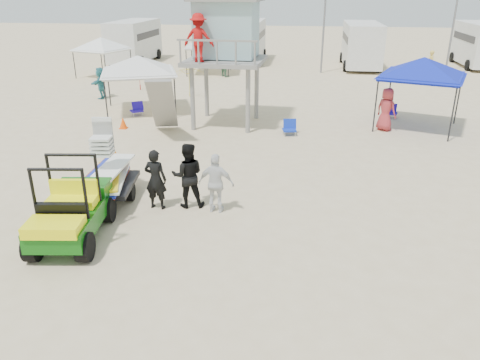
# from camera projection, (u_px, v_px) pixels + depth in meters

# --- Properties ---
(ground) EXTENTS (140.00, 140.00, 0.00)m
(ground) POSITION_uv_depth(u_px,v_px,m) (195.00, 293.00, 9.52)
(ground) COLOR beige
(ground) RESTS_ON ground
(utility_cart) EXTENTS (1.67, 2.83, 2.03)m
(utility_cart) POSITION_uv_depth(u_px,v_px,m) (68.00, 205.00, 11.19)
(utility_cart) COLOR #0E570D
(utility_cart) RESTS_ON ground
(surf_trailer) EXTENTS (1.61, 2.61, 2.15)m
(surf_trailer) POSITION_uv_depth(u_px,v_px,m) (108.00, 172.00, 13.35)
(surf_trailer) COLOR black
(surf_trailer) RESTS_ON ground
(man_left) EXTENTS (0.67, 0.47, 1.73)m
(man_left) POSITION_uv_depth(u_px,v_px,m) (156.00, 179.00, 12.88)
(man_left) COLOR black
(man_left) RESTS_ON ground
(man_mid) EXTENTS (1.04, 0.89, 1.86)m
(man_mid) POSITION_uv_depth(u_px,v_px,m) (188.00, 175.00, 12.98)
(man_mid) COLOR black
(man_mid) RESTS_ON ground
(man_right) EXTENTS (1.01, 0.48, 1.68)m
(man_right) POSITION_uv_depth(u_px,v_px,m) (216.00, 184.00, 12.67)
(man_right) COLOR silver
(man_right) RESTS_ON ground
(lifeguard_tower) EXTENTS (3.40, 3.40, 5.22)m
(lifeguard_tower) POSITION_uv_depth(u_px,v_px,m) (223.00, 34.00, 19.92)
(lifeguard_tower) COLOR gray
(lifeguard_tower) RESTS_ON ground
(canopy_blue) EXTENTS (4.03, 4.03, 3.45)m
(canopy_blue) POSITION_uv_depth(u_px,v_px,m) (424.00, 61.00, 19.60)
(canopy_blue) COLOR black
(canopy_blue) RESTS_ON ground
(canopy_white_a) EXTENTS (4.24, 4.24, 3.13)m
(canopy_white_a) POSITION_uv_depth(u_px,v_px,m) (138.00, 59.00, 22.39)
(canopy_white_a) COLOR black
(canopy_white_a) RESTS_ON ground
(canopy_white_b) EXTENTS (3.55, 3.55, 3.03)m
(canopy_white_b) POSITION_uv_depth(u_px,v_px,m) (101.00, 40.00, 31.34)
(canopy_white_b) COLOR black
(canopy_white_b) RESTS_ON ground
(canopy_white_c) EXTENTS (3.33, 3.33, 3.06)m
(canopy_white_c) POSITION_uv_depth(u_px,v_px,m) (209.00, 37.00, 32.65)
(canopy_white_c) COLOR black
(canopy_white_c) RESTS_ON ground
(umbrella_a) EXTENTS (2.59, 2.62, 1.95)m
(umbrella_a) POSITION_uv_depth(u_px,v_px,m) (139.00, 74.00, 27.80)
(umbrella_a) COLOR #AB1512
(umbrella_a) RESTS_ON ground
(umbrella_b) EXTENTS (2.57, 2.57, 1.66)m
(umbrella_b) POSITION_uv_depth(u_px,v_px,m) (190.00, 82.00, 26.05)
(umbrella_b) COLOR yellow
(umbrella_b) RESTS_ON ground
(cone_near) EXTENTS (0.34, 0.34, 0.50)m
(cone_near) POSITION_uv_depth(u_px,v_px,m) (123.00, 123.00, 20.48)
(cone_near) COLOR #FF4D08
(cone_near) RESTS_ON ground
(cone_far) EXTENTS (0.34, 0.34, 0.50)m
(cone_far) POSITION_uv_depth(u_px,v_px,m) (112.00, 150.00, 17.10)
(cone_far) COLOR orange
(cone_far) RESTS_ON ground
(beach_chair_a) EXTENTS (0.73, 0.84, 0.64)m
(beach_chair_a) POSITION_uv_depth(u_px,v_px,m) (137.00, 108.00, 22.64)
(beach_chair_a) COLOR #2210B4
(beach_chair_a) RESTS_ON ground
(beach_chair_b) EXTENTS (0.63, 0.68, 0.64)m
(beach_chair_b) POSITION_uv_depth(u_px,v_px,m) (290.00, 127.00, 19.63)
(beach_chair_b) COLOR #102EB3
(beach_chair_b) RESTS_ON ground
(beach_chair_c) EXTENTS (0.67, 0.73, 0.64)m
(beach_chair_c) POSITION_uv_depth(u_px,v_px,m) (391.00, 111.00, 22.21)
(beach_chair_c) COLOR #1D0D96
(beach_chair_c) RESTS_ON ground
(rv_far_left) EXTENTS (2.64, 6.80, 3.25)m
(rv_far_left) POSITION_uv_depth(u_px,v_px,m) (134.00, 39.00, 37.82)
(rv_far_left) COLOR silver
(rv_far_left) RESTS_ON ground
(rv_mid_left) EXTENTS (2.65, 6.50, 3.25)m
(rv_mid_left) POSITION_uv_depth(u_px,v_px,m) (247.00, 39.00, 38.02)
(rv_mid_left) COLOR silver
(rv_mid_left) RESTS_ON ground
(rv_mid_right) EXTENTS (2.64, 7.00, 3.25)m
(rv_mid_right) POSITION_uv_depth(u_px,v_px,m) (362.00, 43.00, 35.48)
(rv_mid_right) COLOR silver
(rv_mid_right) RESTS_ON ground
(rv_far_right) EXTENTS (2.64, 6.60, 3.25)m
(rv_far_right) POSITION_uv_depth(u_px,v_px,m) (480.00, 43.00, 35.68)
(rv_far_right) COLOR silver
(rv_far_right) RESTS_ON ground
(light_pole_left) EXTENTS (0.14, 0.14, 8.00)m
(light_pole_left) POSITION_uv_depth(u_px,v_px,m) (325.00, 14.00, 32.29)
(light_pole_left) COLOR slate
(light_pole_left) RESTS_ON ground
(light_pole_right) EXTENTS (0.14, 0.14, 8.00)m
(light_pole_right) POSITION_uv_depth(u_px,v_px,m) (455.00, 14.00, 32.49)
(light_pole_right) COLOR slate
(light_pole_right) RESTS_ON ground
(distant_beachgoers) EXTENTS (20.27, 15.18, 1.84)m
(distant_beachgoers) POSITION_uv_depth(u_px,v_px,m) (241.00, 78.00, 26.94)
(distant_beachgoers) COLOR gold
(distant_beachgoers) RESTS_ON ground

